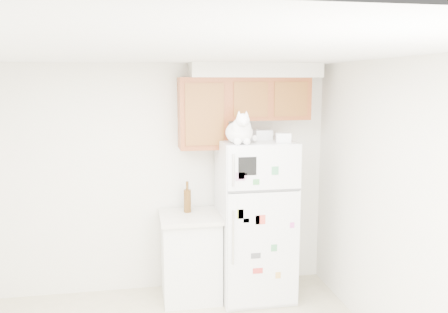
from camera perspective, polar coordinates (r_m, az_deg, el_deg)
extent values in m
cube|color=white|center=(5.26, -8.23, -2.69)|extent=(3.80, 0.04, 2.50)
cube|color=white|center=(3.92, 22.36, -7.32)|extent=(0.04, 4.00, 2.50)
cube|color=white|center=(3.16, -7.27, 12.47)|extent=(3.80, 4.00, 0.04)
cube|color=#9A4521|center=(5.16, 5.15, 6.95)|extent=(0.90, 0.33, 0.45)
cube|color=#9A4521|center=(5.03, -2.62, 5.21)|extent=(0.50, 0.33, 0.75)
cube|color=silver|center=(5.14, 3.80, 10.30)|extent=(1.40, 0.37, 0.15)
cube|color=white|center=(5.13, 3.74, -7.52)|extent=(0.76, 0.72, 1.70)
cube|color=white|center=(4.63, 4.95, -1.37)|extent=(0.74, 0.03, 0.44)
cube|color=white|center=(4.85, 4.81, -11.18)|extent=(0.74, 0.03, 1.19)
cube|color=#59595B|center=(4.68, 4.91, -4.09)|extent=(0.74, 0.03, 0.02)
cylinder|color=silver|center=(4.53, 1.14, -1.64)|extent=(0.02, 0.02, 0.32)
cylinder|color=silver|center=(4.70, 1.11, -9.69)|extent=(0.02, 0.02, 0.55)
cube|color=black|center=(4.57, 2.83, -1.18)|extent=(0.18, 0.00, 0.18)
cube|color=white|center=(4.67, 3.03, -6.61)|extent=(0.22, 0.00, 0.28)
cube|color=#CED94C|center=(4.66, 2.00, -6.94)|extent=(0.07, 0.00, 0.10)
cube|color=#3D8843|center=(4.62, 3.90, -3.08)|extent=(0.07, 0.00, 0.06)
cube|color=#AA799B|center=(4.57, 1.97, -2.44)|extent=(0.09, 0.00, 0.08)
cube|color=#3E8A53|center=(4.85, 6.04, -10.89)|extent=(0.06, 0.00, 0.07)
cube|color=#C34EA5|center=(4.84, 8.20, -8.18)|extent=(0.05, 0.00, 0.06)
cube|color=#BC302F|center=(4.90, 4.09, -13.56)|extent=(0.10, 0.00, 0.06)
cube|color=#494A4E|center=(4.83, 3.85, -11.83)|extent=(0.10, 0.00, 0.06)
cube|color=#408E5C|center=(4.65, 6.17, -1.70)|extent=(0.07, 0.00, 0.08)
cube|color=gold|center=(4.97, 6.53, -14.01)|extent=(0.06, 0.00, 0.07)
cube|color=#BF88A1|center=(4.57, 2.26, -2.39)|extent=(0.09, 0.00, 0.06)
cube|color=teal|center=(4.69, 2.70, -7.71)|extent=(0.06, 0.00, 0.05)
cube|color=#D74435|center=(4.72, 4.40, -7.59)|extent=(0.10, 0.00, 0.09)
cube|color=white|center=(5.20, -4.04, -12.05)|extent=(0.60, 0.60, 0.88)
cube|color=silver|center=(5.04, -4.07, -7.24)|extent=(0.64, 0.64, 0.04)
ellipsoid|color=white|center=(4.70, 1.83, 2.89)|extent=(0.27, 0.36, 0.23)
ellipsoid|color=white|center=(4.59, 2.10, 3.39)|extent=(0.19, 0.16, 0.21)
sphere|color=white|center=(4.53, 2.26, 4.35)|extent=(0.13, 0.13, 0.13)
cone|color=white|center=(4.52, 1.82, 5.19)|extent=(0.04, 0.04, 0.05)
cone|color=white|center=(4.53, 2.71, 5.19)|extent=(0.04, 0.04, 0.05)
cone|color=#D88C8C|center=(4.51, 1.84, 5.12)|extent=(0.02, 0.02, 0.03)
cone|color=#D88C8C|center=(4.53, 2.73, 5.12)|extent=(0.02, 0.02, 0.03)
sphere|color=white|center=(4.48, 2.42, 4.04)|extent=(0.06, 0.06, 0.06)
sphere|color=white|center=(4.56, 1.64, 1.80)|extent=(0.07, 0.07, 0.07)
sphere|color=white|center=(4.58, 2.76, 1.83)|extent=(0.07, 0.07, 0.07)
cylinder|color=white|center=(4.85, 2.81, 2.23)|extent=(0.16, 0.23, 0.08)
cube|color=white|center=(5.04, 4.71, 2.63)|extent=(0.18, 0.14, 0.10)
cube|color=white|center=(4.86, 7.15, 2.29)|extent=(0.17, 0.14, 0.09)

